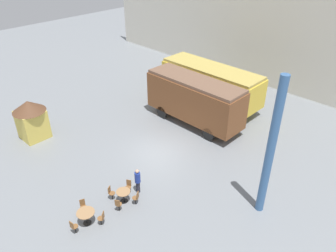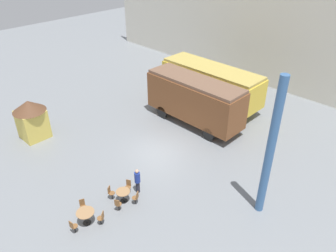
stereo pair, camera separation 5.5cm
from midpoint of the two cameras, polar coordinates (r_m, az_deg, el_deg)
ground_plane at (r=23.05m, az=-1.68°, el=-4.40°), size 80.00×80.00×0.00m
backdrop_wall at (r=32.54m, az=18.41°, el=13.78°), size 44.00×0.15×9.00m
passenger_coach_vintage at (r=28.55m, az=7.40°, el=7.61°), size 9.05×2.86×3.45m
passenger_coach_wooden at (r=25.35m, az=4.56°, el=4.83°), size 8.02×2.49×3.77m
cafe_table_near at (r=19.03m, az=-7.86°, el=-11.61°), size 0.81×0.81×0.74m
cafe_table_mid at (r=18.18m, az=-14.21°, el=-14.70°), size 0.96×0.96×0.78m
cafe_chair_0 at (r=19.60m, az=-6.98°, el=-10.26°), size 0.39×0.40×0.87m
cafe_chair_1 at (r=19.34m, az=-10.02°, el=-11.25°), size 0.40×0.39×0.87m
cafe_chair_2 at (r=18.57m, az=-8.78°, el=-13.30°), size 0.39×0.40×0.87m
cafe_chair_3 at (r=18.84m, az=-5.61°, el=-12.22°), size 0.40×0.39×0.87m
cafe_chair_4 at (r=18.03m, az=-11.52°, el=-15.34°), size 0.40×0.40×0.87m
cafe_chair_5 at (r=18.88m, az=-14.68°, el=-13.22°), size 0.39×0.38×0.87m
cafe_chair_6 at (r=17.95m, az=-16.25°, el=-16.43°), size 0.36×0.37×0.87m
visitor_person at (r=19.33m, az=-5.39°, el=-9.35°), size 0.34×0.34×1.65m
ticket_kiosk at (r=25.69m, az=-22.81°, el=1.37°), size 2.34×2.34×3.00m
support_pillar at (r=17.02m, az=17.34°, el=-4.00°), size 0.44×0.44×8.00m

